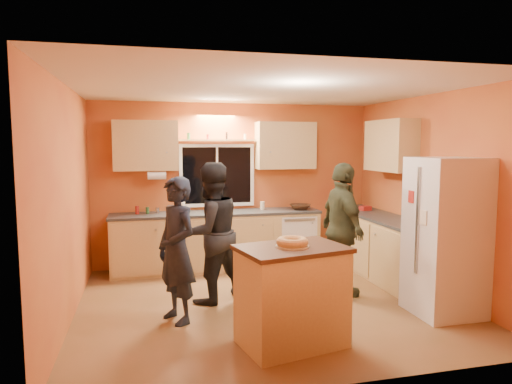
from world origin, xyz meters
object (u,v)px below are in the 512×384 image
object	(u,v)px
person_center	(211,233)
island	(292,295)
person_right	(342,229)
person_left	(177,250)
refrigerator	(446,237)

from	to	relation	value
person_center	island	bearing A→B (deg)	88.68
person_right	person_center	bearing A→B (deg)	83.22
island	person_left	bearing A→B (deg)	128.27
island	person_center	bearing A→B (deg)	100.69
island	person_right	bearing A→B (deg)	37.24
person_center	person_right	bearing A→B (deg)	150.80
island	person_left	world-z (taller)	person_left
refrigerator	person_right	size ratio (longest dim) A/B	1.05
person_center	person_right	xyz separation A→B (m)	(1.68, -0.16, -0.01)
person_left	person_right	distance (m)	2.16
person_left	person_center	world-z (taller)	person_center
island	person_center	xyz separation A→B (m)	(-0.59, 1.42, 0.37)
refrigerator	person_right	bearing A→B (deg)	134.50
person_left	refrigerator	bearing A→B (deg)	53.28
person_center	person_left	bearing A→B (deg)	26.92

